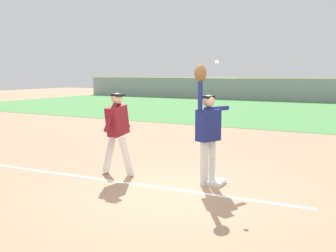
{
  "coord_description": "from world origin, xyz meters",
  "views": [
    {
      "loc": [
        3.23,
        -6.17,
        2.14
      ],
      "look_at": [
        -0.69,
        0.95,
        1.05
      ],
      "focal_mm": 42.9,
      "sensor_mm": 36.0,
      "label": 1
    }
  ],
  "objects_px": {
    "runner": "(117,128)",
    "parked_car_black": "(320,91)",
    "parked_car_blue": "(247,90)",
    "fielder": "(208,127)",
    "first_base": "(214,182)",
    "baseball": "(217,62)",
    "parked_car_silver": "(193,88)"
  },
  "relations": [
    {
      "from": "baseball",
      "to": "parked_car_black",
      "type": "distance_m",
      "value": 26.31
    },
    {
      "from": "first_base",
      "to": "parked_car_silver",
      "type": "relative_size",
      "value": 0.08
    },
    {
      "from": "first_base",
      "to": "baseball",
      "type": "relative_size",
      "value": 5.14
    },
    {
      "from": "parked_car_silver",
      "to": "fielder",
      "type": "bearing_deg",
      "value": -60.45
    },
    {
      "from": "first_base",
      "to": "fielder",
      "type": "relative_size",
      "value": 0.17
    },
    {
      "from": "first_base",
      "to": "parked_car_blue",
      "type": "relative_size",
      "value": 0.08
    },
    {
      "from": "runner",
      "to": "parked_car_black",
      "type": "xyz_separation_m",
      "value": [
        0.15,
        26.6,
        -0.32
      ]
    },
    {
      "from": "parked_car_black",
      "to": "fielder",
      "type": "bearing_deg",
      "value": -82.26
    },
    {
      "from": "parked_car_silver",
      "to": "parked_car_blue",
      "type": "bearing_deg",
      "value": 0.83
    },
    {
      "from": "runner",
      "to": "baseball",
      "type": "distance_m",
      "value": 2.46
    },
    {
      "from": "first_base",
      "to": "fielder",
      "type": "distance_m",
      "value": 1.09
    },
    {
      "from": "fielder",
      "to": "baseball",
      "type": "bearing_deg",
      "value": -98.78
    },
    {
      "from": "parked_car_blue",
      "to": "parked_car_silver",
      "type": "bearing_deg",
      "value": 172.89
    },
    {
      "from": "baseball",
      "to": "parked_car_silver",
      "type": "distance_m",
      "value": 29.97
    },
    {
      "from": "parked_car_blue",
      "to": "fielder",
      "type": "bearing_deg",
      "value": -77.94
    },
    {
      "from": "runner",
      "to": "parked_car_black",
      "type": "distance_m",
      "value": 26.6
    },
    {
      "from": "fielder",
      "to": "parked_car_black",
      "type": "xyz_separation_m",
      "value": [
        -1.77,
        26.37,
        -0.45
      ]
    },
    {
      "from": "first_base",
      "to": "parked_car_black",
      "type": "relative_size",
      "value": 0.08
    },
    {
      "from": "first_base",
      "to": "fielder",
      "type": "height_order",
      "value": "fielder"
    },
    {
      "from": "parked_car_blue",
      "to": "runner",
      "type": "bearing_deg",
      "value": -81.91
    },
    {
      "from": "parked_car_silver",
      "to": "parked_car_blue",
      "type": "xyz_separation_m",
      "value": [
        5.26,
        -0.26,
        0.0
      ]
    },
    {
      "from": "runner",
      "to": "parked_car_blue",
      "type": "height_order",
      "value": "runner"
    },
    {
      "from": "baseball",
      "to": "parked_car_blue",
      "type": "relative_size",
      "value": 0.02
    },
    {
      "from": "runner",
      "to": "baseball",
      "type": "xyz_separation_m",
      "value": [
        2.03,
        0.4,
        1.33
      ]
    },
    {
      "from": "baseball",
      "to": "runner",
      "type": "bearing_deg",
      "value": -168.83
    },
    {
      "from": "fielder",
      "to": "parked_car_blue",
      "type": "xyz_separation_m",
      "value": [
        -7.84,
        26.76,
        -0.45
      ]
    },
    {
      "from": "first_base",
      "to": "parked_car_silver",
      "type": "height_order",
      "value": "parked_car_silver"
    },
    {
      "from": "parked_car_blue",
      "to": "parked_car_black",
      "type": "relative_size",
      "value": 1.0
    },
    {
      "from": "first_base",
      "to": "parked_car_silver",
      "type": "bearing_deg",
      "value": 116.14
    },
    {
      "from": "first_base",
      "to": "baseball",
      "type": "bearing_deg",
      "value": 95.51
    },
    {
      "from": "first_base",
      "to": "fielder",
      "type": "bearing_deg",
      "value": -137.3
    },
    {
      "from": "fielder",
      "to": "baseball",
      "type": "height_order",
      "value": "baseball"
    }
  ]
}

